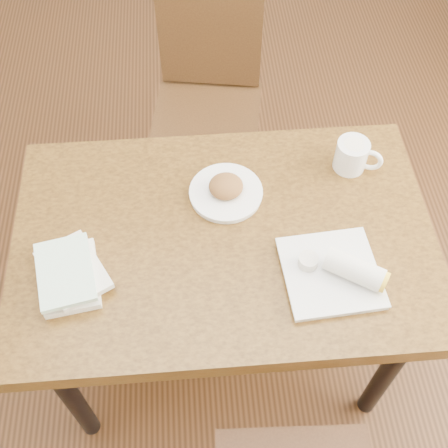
{
  "coord_description": "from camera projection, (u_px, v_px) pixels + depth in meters",
  "views": [
    {
      "loc": [
        -0.07,
        -0.89,
        2.07
      ],
      "look_at": [
        0.0,
        0.0,
        0.8
      ],
      "focal_mm": 45.0,
      "sensor_mm": 36.0,
      "label": 1
    }
  ],
  "objects": [
    {
      "name": "ground",
      "position": [
        224.0,
        341.0,
        2.21
      ],
      "size": [
        4.0,
        5.0,
        0.01
      ],
      "primitive_type": "cube",
      "color": "#472814",
      "rests_on": "ground"
    },
    {
      "name": "table",
      "position": [
        224.0,
        250.0,
        1.66
      ],
      "size": [
        1.2,
        0.78,
        0.75
      ],
      "color": "brown",
      "rests_on": "ground"
    },
    {
      "name": "chair_far",
      "position": [
        208.0,
        90.0,
        2.23
      ],
      "size": [
        0.48,
        0.48,
        0.95
      ],
      "color": "#432B13",
      "rests_on": "ground"
    },
    {
      "name": "plate_scone",
      "position": [
        226.0,
        190.0,
        1.66
      ],
      "size": [
        0.22,
        0.22,
        0.07
      ],
      "color": "white",
      "rests_on": "table"
    },
    {
      "name": "coffee_mug",
      "position": [
        353.0,
        155.0,
        1.7
      ],
      "size": [
        0.14,
        0.1,
        0.1
      ],
      "color": "white",
      "rests_on": "table"
    },
    {
      "name": "plate_burrito",
      "position": [
        338.0,
        272.0,
        1.49
      ],
      "size": [
        0.28,
        0.27,
        0.08
      ],
      "color": "white",
      "rests_on": "table"
    },
    {
      "name": "book_stack",
      "position": [
        70.0,
        273.0,
        1.49
      ],
      "size": [
        0.22,
        0.25,
        0.06
      ],
      "color": "white",
      "rests_on": "table"
    }
  ]
}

